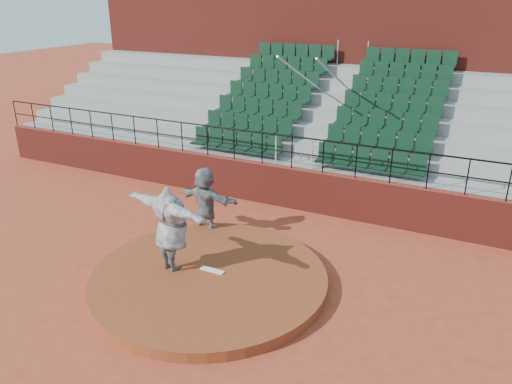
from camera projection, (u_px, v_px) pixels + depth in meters
ground at (209, 283)px, 11.68m from camera, size 90.00×90.00×0.00m
pitchers_mound at (209, 278)px, 11.63m from camera, size 5.50×5.50×0.25m
pitching_rubber at (212, 270)px, 11.71m from camera, size 0.60×0.15×0.03m
boundary_wall at (291, 187)px, 15.61m from camera, size 24.00×0.30×1.30m
wall_railing at (292, 145)px, 15.10m from camera, size 24.04×0.05×1.03m
seating_deck at (329, 135)px, 18.36m from camera, size 24.00×5.97×4.63m
press_box_facade at (361, 64)px, 20.87m from camera, size 24.00×3.00×7.10m
pitcher at (171, 229)px, 11.45m from camera, size 2.65×1.28×2.08m
fielder at (205, 202)px, 13.70m from camera, size 1.86×0.68×1.97m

